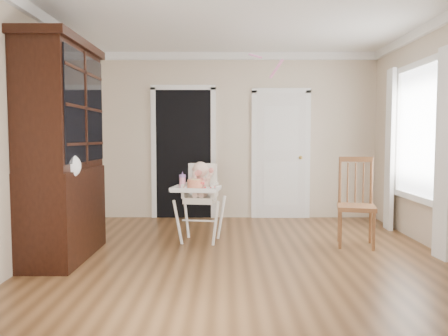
{
  "coord_description": "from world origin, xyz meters",
  "views": [
    {
      "loc": [
        -0.21,
        -4.68,
        1.33
      ],
      "look_at": [
        -0.23,
        0.72,
        0.95
      ],
      "focal_mm": 35.0,
      "sensor_mm": 36.0,
      "label": 1
    }
  ],
  "objects_px": {
    "high_chair": "(200,193)",
    "china_cabinet": "(63,151)",
    "sippy_cup": "(183,180)",
    "dining_chair": "(356,204)",
    "cake": "(195,184)"
  },
  "relations": [
    {
      "from": "cake",
      "to": "china_cabinet",
      "type": "relative_size",
      "value": 0.1
    },
    {
      "from": "dining_chair",
      "to": "sippy_cup",
      "type": "bearing_deg",
      "value": -171.26
    },
    {
      "from": "sippy_cup",
      "to": "dining_chair",
      "type": "height_order",
      "value": "dining_chair"
    },
    {
      "from": "sippy_cup",
      "to": "dining_chair",
      "type": "distance_m",
      "value": 2.17
    },
    {
      "from": "high_chair",
      "to": "sippy_cup",
      "type": "height_order",
      "value": "high_chair"
    },
    {
      "from": "china_cabinet",
      "to": "high_chair",
      "type": "bearing_deg",
      "value": 27.58
    },
    {
      "from": "china_cabinet",
      "to": "dining_chair",
      "type": "bearing_deg",
      "value": 9.5
    },
    {
      "from": "high_chair",
      "to": "china_cabinet",
      "type": "bearing_deg",
      "value": -143.58
    },
    {
      "from": "china_cabinet",
      "to": "cake",
      "type": "bearing_deg",
      "value": 20.31
    },
    {
      "from": "cake",
      "to": "china_cabinet",
      "type": "height_order",
      "value": "china_cabinet"
    },
    {
      "from": "sippy_cup",
      "to": "dining_chair",
      "type": "bearing_deg",
      "value": -4.0
    },
    {
      "from": "dining_chair",
      "to": "china_cabinet",
      "type": "bearing_deg",
      "value": -157.76
    },
    {
      "from": "high_chair",
      "to": "china_cabinet",
      "type": "distance_m",
      "value": 1.73
    },
    {
      "from": "cake",
      "to": "sippy_cup",
      "type": "height_order",
      "value": "sippy_cup"
    },
    {
      "from": "cake",
      "to": "china_cabinet",
      "type": "xyz_separation_m",
      "value": [
        -1.41,
        -0.52,
        0.42
      ]
    }
  ]
}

